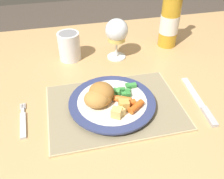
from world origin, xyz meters
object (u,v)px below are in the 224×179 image
object	(u,v)px
bottle	(170,17)
fork	(23,122)
wine_glass	(117,32)
dining_table	(97,107)
dinner_plate	(112,103)
table_knife	(201,104)
drinking_cup	(69,46)

from	to	relation	value
bottle	fork	bearing A→B (deg)	-149.28
wine_glass	bottle	bearing A→B (deg)	12.45
dining_table	wine_glass	size ratio (longest dim) A/B	10.96
dinner_plate	dining_table	bearing A→B (deg)	104.34
dining_table	wine_glass	distance (m)	0.25
dining_table	bottle	world-z (taller)	bottle
dinner_plate	bottle	distance (m)	0.42
table_knife	bottle	world-z (taller)	bottle
dinner_plate	wine_glass	distance (m)	0.28
fork	wine_glass	bearing A→B (deg)	40.29
wine_glass	dining_table	bearing A→B (deg)	-123.20
fork	drinking_cup	size ratio (longest dim) A/B	1.35
bottle	drinking_cup	size ratio (longest dim) A/B	2.94
dinner_plate	bottle	bearing A→B (deg)	46.78
wine_glass	table_knife	bearing A→B (deg)	-61.05
table_knife	wine_glass	size ratio (longest dim) A/B	1.48
dining_table	drinking_cup	distance (m)	0.23
dinner_plate	wine_glass	xyz separation A→B (m)	(0.07, 0.25, 0.08)
dining_table	drinking_cup	size ratio (longest dim) A/B	16.12
table_knife	drinking_cup	bearing A→B (deg)	134.79
dinner_plate	bottle	world-z (taller)	bottle
dinner_plate	fork	world-z (taller)	dinner_plate
dining_table	wine_glass	bearing A→B (deg)	56.80
fork	wine_glass	world-z (taller)	wine_glass
wine_glass	bottle	xyz separation A→B (m)	(0.21, 0.05, 0.01)
bottle	table_knife	bearing A→B (deg)	-97.15
fork	drinking_cup	bearing A→B (deg)	62.76
dining_table	fork	distance (m)	0.25
dinner_plate	fork	size ratio (longest dim) A/B	1.79
dining_table	table_knife	distance (m)	0.31
dinner_plate	fork	xyz separation A→B (m)	(-0.23, -0.00, -0.01)
dining_table	fork	xyz separation A→B (m)	(-0.21, -0.11, 0.08)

